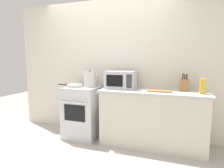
{
  "coord_description": "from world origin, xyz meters",
  "views": [
    {
      "loc": [
        1.24,
        -2.39,
        1.42
      ],
      "look_at": [
        0.21,
        0.6,
        1.0
      ],
      "focal_mm": 30.07,
      "sensor_mm": 36.0,
      "label": 1
    }
  ],
  "objects_px": {
    "stove": "(83,112)",
    "pasta_box": "(203,86)",
    "knife_block": "(184,85)",
    "stock_pot": "(90,79)",
    "cutting_board": "(160,91)",
    "microwave": "(121,80)",
    "frying_pan": "(74,86)"
  },
  "relations": [
    {
      "from": "microwave",
      "to": "frying_pan",
      "type": "bearing_deg",
      "value": -171.8
    },
    {
      "from": "cutting_board",
      "to": "pasta_box",
      "type": "bearing_deg",
      "value": -2.85
    },
    {
      "from": "stove",
      "to": "stock_pot",
      "type": "height_order",
      "value": "stock_pot"
    },
    {
      "from": "stove",
      "to": "knife_block",
      "type": "height_order",
      "value": "knife_block"
    },
    {
      "from": "stock_pot",
      "to": "knife_block",
      "type": "distance_m",
      "value": 1.61
    },
    {
      "from": "stove",
      "to": "cutting_board",
      "type": "relative_size",
      "value": 2.56
    },
    {
      "from": "frying_pan",
      "to": "knife_block",
      "type": "distance_m",
      "value": 1.87
    },
    {
      "from": "microwave",
      "to": "pasta_box",
      "type": "relative_size",
      "value": 2.27
    },
    {
      "from": "microwave",
      "to": "pasta_box",
      "type": "bearing_deg",
      "value": -4.89
    },
    {
      "from": "stove",
      "to": "frying_pan",
      "type": "relative_size",
      "value": 1.93
    },
    {
      "from": "stove",
      "to": "pasta_box",
      "type": "xyz_separation_m",
      "value": [
        1.97,
        -0.03,
        0.57
      ]
    },
    {
      "from": "stove",
      "to": "stock_pot",
      "type": "distance_m",
      "value": 0.61
    },
    {
      "from": "stock_pot",
      "to": "cutting_board",
      "type": "xyz_separation_m",
      "value": [
        1.25,
        -0.08,
        -0.13
      ]
    },
    {
      "from": "frying_pan",
      "to": "knife_block",
      "type": "relative_size",
      "value": 1.72
    },
    {
      "from": "stove",
      "to": "pasta_box",
      "type": "relative_size",
      "value": 4.18
    },
    {
      "from": "stove",
      "to": "knife_block",
      "type": "distance_m",
      "value": 1.82
    },
    {
      "from": "stove",
      "to": "cutting_board",
      "type": "distance_m",
      "value": 1.44
    },
    {
      "from": "cutting_board",
      "to": "pasta_box",
      "type": "xyz_separation_m",
      "value": [
        0.6,
        -0.03,
        0.1
      ]
    },
    {
      "from": "stove",
      "to": "cutting_board",
      "type": "xyz_separation_m",
      "value": [
        1.36,
        0.0,
        0.47
      ]
    },
    {
      "from": "cutting_board",
      "to": "pasta_box",
      "type": "height_order",
      "value": "pasta_box"
    },
    {
      "from": "frying_pan",
      "to": "microwave",
      "type": "relative_size",
      "value": 0.96
    },
    {
      "from": "knife_block",
      "to": "pasta_box",
      "type": "relative_size",
      "value": 1.26
    },
    {
      "from": "stock_pot",
      "to": "microwave",
      "type": "bearing_deg",
      "value": -0.59
    },
    {
      "from": "stove",
      "to": "pasta_box",
      "type": "distance_m",
      "value": 2.05
    },
    {
      "from": "stock_pot",
      "to": "pasta_box",
      "type": "relative_size",
      "value": 1.38
    },
    {
      "from": "stock_pot",
      "to": "microwave",
      "type": "height_order",
      "value": "stock_pot"
    },
    {
      "from": "stove",
      "to": "microwave",
      "type": "height_order",
      "value": "microwave"
    },
    {
      "from": "microwave",
      "to": "stock_pot",
      "type": "bearing_deg",
      "value": 179.41
    },
    {
      "from": "stock_pot",
      "to": "stove",
      "type": "bearing_deg",
      "value": -142.2
    },
    {
      "from": "cutting_board",
      "to": "microwave",
      "type": "bearing_deg",
      "value": 173.27
    },
    {
      "from": "stove",
      "to": "stock_pot",
      "type": "relative_size",
      "value": 3.04
    },
    {
      "from": "stove",
      "to": "frying_pan",
      "type": "bearing_deg",
      "value": -163.09
    }
  ]
}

